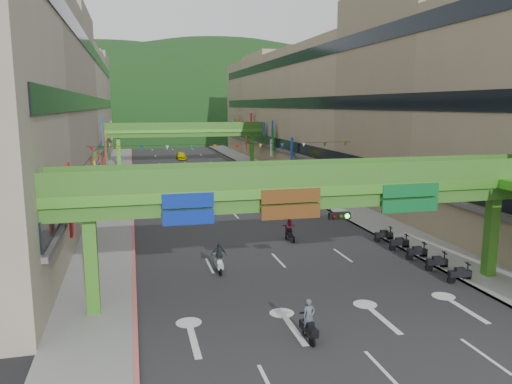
% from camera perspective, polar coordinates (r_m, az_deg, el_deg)
% --- Properties ---
extents(ground, '(320.00, 320.00, 0.00)m').
position_cam_1_polar(ground, '(22.25, 11.79, -16.87)').
color(ground, black).
rests_on(ground, ground).
extents(road_slab, '(18.00, 140.00, 0.02)m').
position_cam_1_polar(road_slab, '(69.10, -6.43, 1.59)').
color(road_slab, '#28282B').
rests_on(road_slab, ground).
extents(sidewalk_left, '(4.00, 140.00, 0.15)m').
position_cam_1_polar(sidewalk_left, '(68.54, -15.58, 1.27)').
color(sidewalk_left, gray).
rests_on(sidewalk_left, ground).
extents(sidewalk_right, '(4.00, 140.00, 0.15)m').
position_cam_1_polar(sidewalk_right, '(71.35, 2.36, 1.96)').
color(sidewalk_right, gray).
rests_on(sidewalk_right, ground).
extents(curb_left, '(0.20, 140.00, 0.18)m').
position_cam_1_polar(curb_left, '(68.51, -14.00, 1.35)').
color(curb_left, '#CC5959').
rests_on(curb_left, ground).
extents(curb_right, '(0.20, 140.00, 0.18)m').
position_cam_1_polar(curb_right, '(70.84, 0.89, 1.92)').
color(curb_right, gray).
rests_on(curb_right, ground).
extents(building_row_left, '(12.80, 95.00, 19.00)m').
position_cam_1_polar(building_row_left, '(68.53, -22.67, 8.76)').
color(building_row_left, '#9E937F').
rests_on(building_row_left, ground).
extents(building_row_right, '(12.80, 95.00, 19.00)m').
position_cam_1_polar(building_row_right, '(73.29, 8.46, 9.43)').
color(building_row_right, gray).
rests_on(building_row_right, ground).
extents(overpass_near, '(28.00, 12.27, 7.10)m').
position_cam_1_polar(overpass_near, '(25.63, 8.88, -0.88)').
color(overpass_near, '#4C9E2D').
rests_on(overpass_near, ground).
extents(overpass_far, '(28.00, 2.20, 7.10)m').
position_cam_1_polar(overpass_far, '(83.40, -7.88, 6.71)').
color(overpass_far, '#4C9E2D').
rests_on(overpass_far, ground).
extents(hill_left, '(168.00, 140.00, 112.00)m').
position_cam_1_polar(hill_left, '(178.18, -16.02, 6.34)').
color(hill_left, '#1C4419').
rests_on(hill_left, ground).
extents(hill_right, '(208.00, 176.00, 128.00)m').
position_cam_1_polar(hill_right, '(200.93, -4.29, 7.06)').
color(hill_right, '#1C4419').
rests_on(hill_right, ground).
extents(bunting_string, '(26.00, 0.36, 0.47)m').
position_cam_1_polar(bunting_string, '(48.78, -3.42, 5.21)').
color(bunting_string, black).
rests_on(bunting_string, ground).
extents(scooter_rider_near, '(0.61, 1.60, 1.86)m').
position_cam_1_polar(scooter_rider_near, '(22.03, 6.06, -14.56)').
color(scooter_rider_near, black).
rests_on(scooter_rider_near, ground).
extents(scooter_rider_mid, '(0.84, 1.58, 1.84)m').
position_cam_1_polar(scooter_rider_mid, '(36.99, 3.90, -4.21)').
color(scooter_rider_mid, black).
rests_on(scooter_rider_mid, ground).
extents(scooter_rider_left, '(0.90, 1.60, 1.88)m').
position_cam_1_polar(scooter_rider_left, '(30.15, -4.26, -7.52)').
color(scooter_rider_left, '#9C9CA5').
rests_on(scooter_rider_left, ground).
extents(scooter_rider_far, '(0.90, 1.60, 2.06)m').
position_cam_1_polar(scooter_rider_far, '(52.47, -9.54, 0.01)').
color(scooter_rider_far, maroon).
rests_on(scooter_rider_far, ground).
extents(parked_scooter_row, '(1.60, 9.38, 1.08)m').
position_cam_1_polar(parked_scooter_row, '(34.29, 17.91, -6.54)').
color(parked_scooter_row, black).
rests_on(parked_scooter_row, ground).
extents(car_silver, '(2.27, 4.72, 1.49)m').
position_cam_1_polar(car_silver, '(53.73, -9.71, -0.09)').
color(car_silver, '#BAB9C1').
rests_on(car_silver, ground).
extents(car_yellow, '(1.79, 4.28, 1.45)m').
position_cam_1_polar(car_yellow, '(93.32, -8.55, 4.14)').
color(car_yellow, '#ECF006').
rests_on(car_yellow, ground).
extents(pedestrian_red, '(1.01, 0.89, 1.72)m').
position_cam_1_polar(pedestrian_red, '(51.50, 8.57, -0.36)').
color(pedestrian_red, '#AB221A').
rests_on(pedestrian_red, ground).
extents(pedestrian_dark, '(1.06, 0.55, 1.73)m').
position_cam_1_polar(pedestrian_dark, '(58.11, 7.50, 0.84)').
color(pedestrian_dark, black).
rests_on(pedestrian_dark, ground).
extents(pedestrian_blue, '(0.85, 0.57, 1.77)m').
position_cam_1_polar(pedestrian_blue, '(51.98, 7.35, -0.20)').
color(pedestrian_blue, '#2E3E52').
rests_on(pedestrian_blue, ground).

